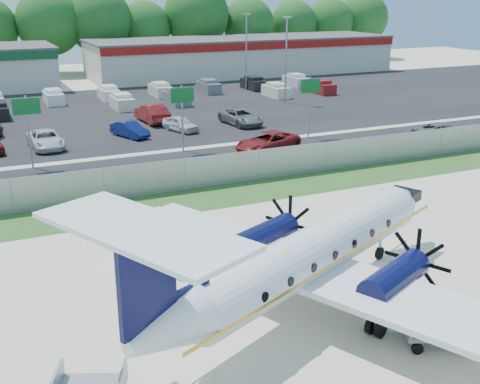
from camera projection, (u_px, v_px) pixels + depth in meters
name	position (u px, v px, depth m)	size (l,w,h in m)	color
ground	(300.00, 287.00, 24.86)	(170.00, 170.00, 0.00)	beige
grass_verge	(198.00, 199.00, 35.21)	(170.00, 4.00, 0.02)	#2D561E
access_road	(162.00, 169.00, 41.24)	(170.00, 8.00, 0.02)	black
parking_lot	(97.00, 115.00, 59.36)	(170.00, 32.00, 0.02)	black
perimeter_fence	(186.00, 174.00, 36.61)	(120.00, 0.06, 1.99)	gray
building_east	(243.00, 56.00, 87.72)	(44.40, 12.40, 5.24)	beige
sign_left	(27.00, 116.00, 40.32)	(1.80, 0.26, 5.00)	gray
sign_mid	(182.00, 104.00, 44.65)	(1.80, 0.26, 5.00)	gray
sign_right	(310.00, 94.00, 48.98)	(1.80, 0.26, 5.00)	gray
light_pole_ne	(286.00, 54.00, 63.84)	(0.90, 0.35, 9.09)	gray
light_pole_se	(246.00, 47.00, 72.47)	(0.90, 0.35, 9.09)	gray
tree_line	(49.00, 74.00, 88.69)	(112.00, 6.00, 14.00)	#195318
aircraft	(309.00, 254.00, 22.57)	(18.40, 17.84, 5.74)	white
baggage_cart_far	(436.00, 329.00, 20.67)	(2.62, 2.16, 1.19)	gray
cone_nose	(358.00, 229.00, 30.26)	(0.34, 0.34, 0.49)	orange
cone_starboard_wing	(128.00, 269.00, 25.75)	(0.43, 0.43, 0.60)	orange
road_car_mid	(267.00, 152.00, 45.63)	(2.51, 5.44, 1.51)	maroon
road_car_east	(443.00, 140.00, 49.40)	(2.34, 5.07, 1.41)	#595B5E
parked_car_b	(47.00, 148.00, 46.73)	(2.29, 4.96, 1.38)	silver
parked_car_c	(130.00, 137.00, 50.25)	(1.37, 3.93, 1.30)	navy
parked_car_d	(181.00, 131.00, 52.36)	(1.53, 3.81, 1.30)	silver
parked_car_e	(241.00, 125.00, 54.91)	(2.38, 5.17, 1.44)	#595B5E
parked_car_g	(152.00, 122.00, 55.87)	(1.81, 5.20, 1.71)	maroon
far_parking_rows	(87.00, 106.00, 63.67)	(56.00, 10.00, 1.60)	gray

